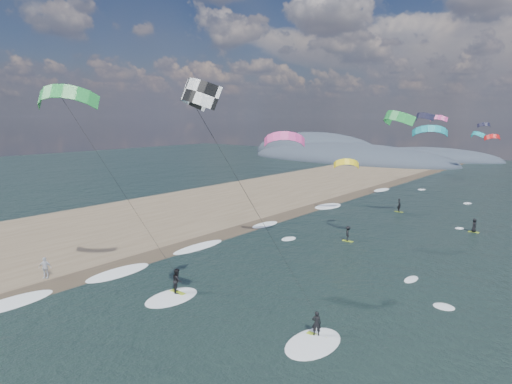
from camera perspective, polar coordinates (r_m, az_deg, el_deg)
The scene contains 10 objects.
ground at distance 26.20m, azimuth -16.16°, elevation -19.20°, with size 260.00×260.00×0.00m, color black.
sand_strip at distance 50.37m, azimuth -22.24°, elevation -5.24°, with size 26.00×240.00×0.00m, color brown.
wet_sand_strip at distance 40.52m, azimuth -14.07°, elevation -8.42°, with size 3.00×240.00×0.00m, color #382D23.
coastal_hills at distance 136.93m, azimuth 11.58°, elevation 4.55°, with size 80.00×41.00×15.00m.
kitesurfer_near_a at distance 21.49m, azimuth -5.06°, elevation 5.15°, with size 7.57×9.06×14.94m.
kitesurfer_near_b at distance 29.45m, azimuth -20.49°, elevation 4.28°, with size 7.19×9.10×15.11m.
far_kitesurfers at distance 50.87m, azimuth 18.42°, elevation -3.90°, with size 11.39×17.71×1.84m.
bg_kite_field at distance 64.28m, azimuth 21.62°, elevation 7.83°, with size 13.68×77.63×7.13m.
shoreline_surf at distance 42.48m, azimuth -7.90°, elevation -7.35°, with size 2.40×79.40×0.11m.
beach_walker at distance 38.09m, azimuth -26.32°, elevation -9.03°, with size 1.01×0.42×1.72m, color silver.
Camera 1 is at (19.27, -12.47, 12.63)m, focal length 30.00 mm.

